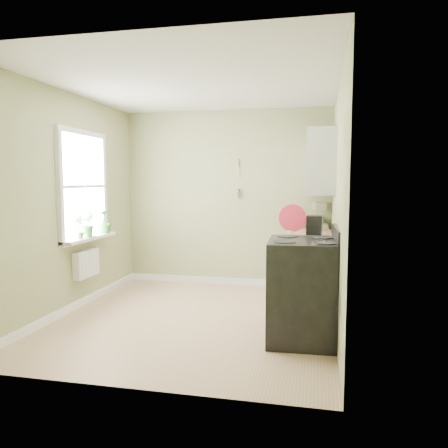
% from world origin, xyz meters
% --- Properties ---
extents(floor, '(3.20, 3.60, 0.02)m').
position_xyz_m(floor, '(0.00, 0.00, -0.01)').
color(floor, tan).
rests_on(floor, ground).
extents(ceiling, '(3.20, 3.60, 0.02)m').
position_xyz_m(ceiling, '(0.00, 0.00, 2.71)').
color(ceiling, white).
rests_on(ceiling, wall_back).
extents(wall_back, '(3.20, 0.02, 2.70)m').
position_xyz_m(wall_back, '(0.00, 1.81, 1.35)').
color(wall_back, '#999E6B').
rests_on(wall_back, floor).
extents(wall_left, '(0.02, 3.60, 2.70)m').
position_xyz_m(wall_left, '(-1.61, 0.00, 1.35)').
color(wall_left, '#999E6B').
rests_on(wall_left, floor).
extents(wall_right, '(0.02, 3.60, 2.70)m').
position_xyz_m(wall_right, '(1.61, 0.00, 1.35)').
color(wall_right, '#999E6B').
rests_on(wall_right, floor).
extents(base_cabinets, '(0.60, 1.60, 0.87)m').
position_xyz_m(base_cabinets, '(1.30, 1.00, 0.43)').
color(base_cabinets, silver).
rests_on(base_cabinets, floor).
extents(countertop, '(0.64, 1.60, 0.04)m').
position_xyz_m(countertop, '(1.29, 1.00, 0.89)').
color(countertop, tan).
rests_on(countertop, base_cabinets).
extents(upper_cabinets, '(0.35, 1.40, 0.80)m').
position_xyz_m(upper_cabinets, '(1.43, 1.10, 1.85)').
color(upper_cabinets, silver).
rests_on(upper_cabinets, wall_right).
extents(window, '(0.06, 1.14, 1.44)m').
position_xyz_m(window, '(-1.58, 0.30, 1.55)').
color(window, white).
rests_on(window, wall_left).
extents(window_sill, '(0.18, 1.14, 0.04)m').
position_xyz_m(window_sill, '(-1.51, 0.30, 0.88)').
color(window_sill, white).
rests_on(window_sill, wall_left).
extents(radiator, '(0.12, 0.50, 0.35)m').
position_xyz_m(radiator, '(-1.54, 0.25, 0.55)').
color(radiator, white).
rests_on(radiator, wall_left).
extents(wall_utensils, '(0.02, 0.14, 0.58)m').
position_xyz_m(wall_utensils, '(0.20, 1.78, 1.56)').
color(wall_utensils, tan).
rests_on(wall_utensils, wall_back).
extents(stove, '(0.77, 0.87, 1.16)m').
position_xyz_m(stove, '(1.28, -0.40, 0.52)').
color(stove, black).
rests_on(stove, floor).
extents(stand_mixer, '(0.30, 0.40, 0.44)m').
position_xyz_m(stand_mixer, '(1.40, 1.74, 1.10)').
color(stand_mixer, '#B2B2B7').
rests_on(stand_mixer, countertop).
extents(kettle, '(0.20, 0.12, 0.21)m').
position_xyz_m(kettle, '(1.13, 1.72, 1.01)').
color(kettle, silver).
rests_on(kettle, countertop).
extents(coffee_maker, '(0.19, 0.21, 0.31)m').
position_xyz_m(coffee_maker, '(1.36, 0.30, 1.06)').
color(coffee_maker, black).
rests_on(coffee_maker, countertop).
extents(red_tray, '(0.39, 0.12, 0.39)m').
position_xyz_m(red_tray, '(1.05, 1.32, 1.10)').
color(red_tray, '#A02035').
rests_on(red_tray, countertop).
extents(jar, '(0.08, 0.08, 0.09)m').
position_xyz_m(jar, '(1.05, 0.84, 0.95)').
color(jar, beige).
rests_on(jar, countertop).
extents(plant_a, '(0.18, 0.15, 0.30)m').
position_xyz_m(plant_a, '(-1.50, 0.05, 1.05)').
color(plant_a, '#387430').
rests_on(plant_a, window_sill).
extents(plant_b, '(0.22, 0.23, 0.33)m').
position_xyz_m(plant_b, '(-1.50, 0.25, 1.07)').
color(plant_b, '#387430').
rests_on(plant_b, window_sill).
extents(plant_c, '(0.20, 0.20, 0.33)m').
position_xyz_m(plant_c, '(-1.50, 0.70, 1.07)').
color(plant_c, '#387430').
rests_on(plant_c, window_sill).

